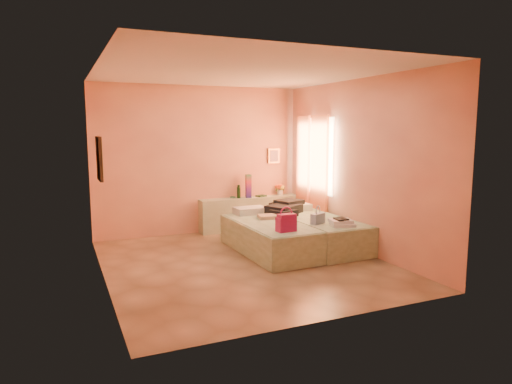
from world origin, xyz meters
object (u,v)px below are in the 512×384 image
at_px(bed_left, 270,237).
at_px(flower_vase, 280,188).
at_px(green_book, 261,196).
at_px(bed_right, 317,232).
at_px(magenta_handbag, 286,223).
at_px(water_bottle, 239,192).
at_px(towel_stack, 342,223).
at_px(headboard_ledge, 250,213).
at_px(blue_handbag, 318,218).

relative_size(bed_left, flower_vase, 7.36).
bearing_deg(green_book, bed_right, -103.18).
relative_size(bed_left, magenta_handbag, 7.10).
bearing_deg(water_bottle, flower_vase, 4.74).
distance_m(flower_vase, towel_stack, 2.48).
relative_size(green_book, magenta_handbag, 0.68).
distance_m(bed_right, towel_stack, 0.76).
relative_size(headboard_ledge, green_book, 10.68).
bearing_deg(towel_stack, bed_right, 91.80).
distance_m(water_bottle, magenta_handbag, 2.38).
height_order(bed_right, flower_vase, flower_vase).
bearing_deg(headboard_ledge, green_book, -2.76).
distance_m(bed_right, magenta_handbag, 1.24).
bearing_deg(magenta_handbag, green_book, 70.05).
xyz_separation_m(magenta_handbag, blue_handbag, (0.72, 0.28, -0.05)).
height_order(green_book, flower_vase, flower_vase).
bearing_deg(flower_vase, headboard_ledge, -174.91).
height_order(bed_right, water_bottle, water_bottle).
relative_size(green_book, flower_vase, 0.71).
xyz_separation_m(water_bottle, blue_handbag, (0.53, -2.09, -0.19)).
bearing_deg(bed_right, bed_left, 178.67).
xyz_separation_m(bed_right, magenta_handbag, (-0.96, -0.68, 0.38)).
xyz_separation_m(bed_left, water_bottle, (0.13, 1.68, 0.52)).
bearing_deg(green_book, bed_left, -132.79).
distance_m(headboard_ledge, bed_left, 1.74).
relative_size(headboard_ledge, towel_stack, 5.86).
bearing_deg(blue_handbag, green_book, 67.26).
relative_size(bed_left, towel_stack, 5.71).
xyz_separation_m(flower_vase, blue_handbag, (-0.41, -2.16, -0.20)).
bearing_deg(towel_stack, flower_vase, 86.53).
height_order(bed_left, blue_handbag, blue_handbag).
bearing_deg(magenta_handbag, towel_stack, -5.39).
xyz_separation_m(headboard_ledge, green_book, (0.23, -0.01, 0.34)).
relative_size(bed_right, green_book, 10.42).
relative_size(bed_left, green_book, 10.42).
height_order(flower_vase, blue_handbag, flower_vase).
height_order(headboard_ledge, water_bottle, water_bottle).
height_order(water_bottle, towel_stack, water_bottle).
xyz_separation_m(blue_handbag, towel_stack, (0.26, -0.30, -0.03)).
bearing_deg(headboard_ledge, magenta_handbag, -100.25).
distance_m(headboard_ledge, flower_vase, 0.84).
height_order(bed_right, towel_stack, towel_stack).
height_order(headboard_ledge, magenta_handbag, magenta_handbag).
bearing_deg(water_bottle, bed_left, -94.34).
relative_size(headboard_ledge, water_bottle, 8.25).
bearing_deg(water_bottle, bed_right, -65.37).
height_order(bed_left, towel_stack, towel_stack).
distance_m(flower_vase, blue_handbag, 2.21).
xyz_separation_m(magenta_handbag, towel_stack, (0.98, -0.02, -0.08)).
bearing_deg(towel_stack, bed_left, 142.71).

